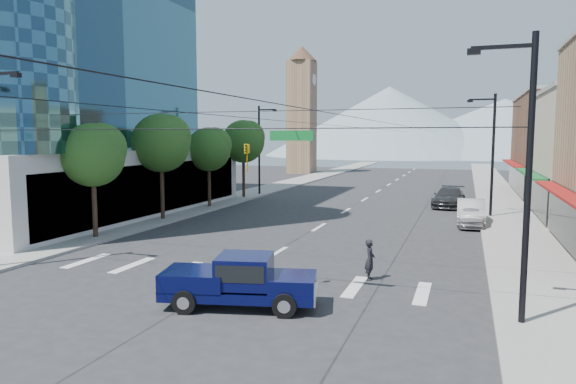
# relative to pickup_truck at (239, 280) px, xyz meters

# --- Properties ---
(ground) EXTENTS (160.00, 160.00, 0.00)m
(ground) POSITION_rel_pickup_truck_xyz_m (-1.66, 2.17, -0.95)
(ground) COLOR #28282B
(ground) RESTS_ON ground
(sidewalk_left) EXTENTS (4.00, 120.00, 0.15)m
(sidewalk_left) POSITION_rel_pickup_truck_xyz_m (-13.66, 42.17, -0.88)
(sidewalk_left) COLOR gray
(sidewalk_left) RESTS_ON ground
(sidewalk_right) EXTENTS (4.00, 120.00, 0.15)m
(sidewalk_right) POSITION_rel_pickup_truck_xyz_m (10.34, 42.17, -0.88)
(sidewalk_right) COLOR gray
(sidewalk_right) RESTS_ON ground
(office_tower) EXTENTS (29.50, 27.00, 30.00)m
(office_tower) POSITION_rel_pickup_truck_xyz_m (-27.92, 16.02, 13.50)
(office_tower) COLOR #B7B7B2
(office_tower) RESTS_ON ground
(clock_tower) EXTENTS (4.80, 4.80, 20.40)m
(clock_tower) POSITION_rel_pickup_truck_xyz_m (-18.16, 64.17, 9.69)
(clock_tower) COLOR #8C6B4C
(clock_tower) RESTS_ON ground
(mountain_left) EXTENTS (80.00, 80.00, 22.00)m
(mountain_left) POSITION_rel_pickup_truck_xyz_m (-16.66, 152.17, 10.05)
(mountain_left) COLOR gray
(mountain_left) RESTS_ON ground
(mountain_right) EXTENTS (90.00, 90.00, 18.00)m
(mountain_right) POSITION_rel_pickup_truck_xyz_m (18.34, 162.17, 8.05)
(mountain_right) COLOR gray
(mountain_right) RESTS_ON ground
(tree_near) EXTENTS (3.65, 3.64, 6.71)m
(tree_near) POSITION_rel_pickup_truck_xyz_m (-12.73, 8.27, 4.04)
(tree_near) COLOR black
(tree_near) RESTS_ON ground
(tree_midnear) EXTENTS (4.09, 4.09, 7.52)m
(tree_midnear) POSITION_rel_pickup_truck_xyz_m (-12.73, 15.27, 4.64)
(tree_midnear) COLOR black
(tree_midnear) RESTS_ON ground
(tree_midfar) EXTENTS (3.65, 3.64, 6.71)m
(tree_midfar) POSITION_rel_pickup_truck_xyz_m (-12.73, 22.27, 4.04)
(tree_midfar) COLOR black
(tree_midfar) RESTS_ON ground
(tree_far) EXTENTS (4.09, 4.09, 7.52)m
(tree_far) POSITION_rel_pickup_truck_xyz_m (-12.73, 29.27, 4.64)
(tree_far) COLOR black
(tree_far) RESTS_ON ground
(signal_rig) EXTENTS (21.80, 0.20, 9.00)m
(signal_rig) POSITION_rel_pickup_truck_xyz_m (-1.47, 1.17, 3.69)
(signal_rig) COLOR black
(signal_rig) RESTS_ON ground
(lamp_pole_nw) EXTENTS (2.00, 0.25, 9.00)m
(lamp_pole_nw) POSITION_rel_pickup_truck_xyz_m (-12.33, 32.17, 3.99)
(lamp_pole_nw) COLOR black
(lamp_pole_nw) RESTS_ON ground
(lamp_pole_ne) EXTENTS (2.00, 0.25, 9.00)m
(lamp_pole_ne) POSITION_rel_pickup_truck_xyz_m (9.01, 24.17, 3.99)
(lamp_pole_ne) COLOR black
(lamp_pole_ne) RESTS_ON ground
(pickup_truck) EXTENTS (5.69, 3.07, 1.83)m
(pickup_truck) POSITION_rel_pickup_truck_xyz_m (0.00, 0.00, 0.00)
(pickup_truck) COLOR #080B3C
(pickup_truck) RESTS_ON ground
(pedestrian) EXTENTS (0.45, 0.65, 1.70)m
(pedestrian) POSITION_rel_pickup_truck_xyz_m (3.71, 4.90, -0.11)
(pedestrian) COLOR black
(pedestrian) RESTS_ON ground
(parked_car_near) EXTENTS (1.71, 3.97, 1.34)m
(parked_car_near) POSITION_rel_pickup_truck_xyz_m (7.74, 19.55, -0.29)
(parked_car_near) COLOR #A4A4A8
(parked_car_near) RESTS_ON ground
(parked_car_mid) EXTENTS (1.87, 5.11, 1.67)m
(parked_car_mid) POSITION_rel_pickup_truck_xyz_m (7.74, 20.80, -0.12)
(parked_car_mid) COLOR silver
(parked_car_mid) RESTS_ON ground
(parked_car_far) EXTENTS (2.82, 5.83, 1.64)m
(parked_car_far) POSITION_rel_pickup_truck_xyz_m (6.04, 29.31, -0.14)
(parked_car_far) COLOR #323235
(parked_car_far) RESTS_ON ground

